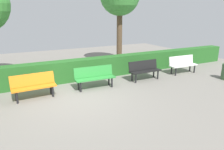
{
  "coord_description": "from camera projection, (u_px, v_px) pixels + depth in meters",
  "views": [
    {
      "loc": [
        2.09,
        6.72,
        2.86
      ],
      "look_at": [
        -1.55,
        -0.31,
        0.55
      ],
      "focal_mm": 33.58,
      "sensor_mm": 36.0,
      "label": 1
    }
  ],
  "objects": [
    {
      "name": "bench_white",
      "position": [
        183.0,
        64.0,
        10.43
      ],
      "size": [
        1.52,
        0.51,
        0.86
      ],
      "rotation": [
        0.0,
        0.0,
        -0.04
      ],
      "color": "white",
      "rests_on": "ground_plane"
    },
    {
      "name": "bench_orange",
      "position": [
        34.0,
        85.0,
        7.3
      ],
      "size": [
        1.5,
        0.53,
        0.86
      ],
      "rotation": [
        0.0,
        0.0,
        0.04
      ],
      "color": "orange",
      "rests_on": "ground_plane"
    },
    {
      "name": "ground_plane",
      "position": [
        77.0,
        98.0,
        7.45
      ],
      "size": [
        21.48,
        21.48,
        0.0
      ],
      "primitive_type": "plane",
      "color": "gray"
    },
    {
      "name": "bench_green",
      "position": [
        95.0,
        76.0,
        8.32
      ],
      "size": [
        1.63,
        0.52,
        0.86
      ],
      "rotation": [
        0.0,
        0.0,
        -0.04
      ],
      "color": "#2D8C38",
      "rests_on": "ground_plane"
    },
    {
      "name": "hedge_row",
      "position": [
        85.0,
        69.0,
        9.52
      ],
      "size": [
        17.48,
        0.6,
        0.93
      ],
      "primitive_type": "cube",
      "color": "#266023",
      "rests_on": "ground_plane"
    },
    {
      "name": "bench_black",
      "position": [
        144.0,
        69.0,
        9.37
      ],
      "size": [
        1.51,
        0.47,
        0.86
      ],
      "rotation": [
        0.0,
        0.0,
        0.01
      ],
      "color": "black",
      "rests_on": "ground_plane"
    }
  ]
}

